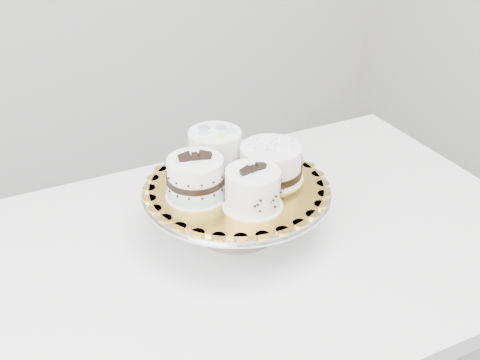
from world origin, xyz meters
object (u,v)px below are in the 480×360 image
cake_swirl (253,190)px  cake_banded (196,179)px  cake_board (237,186)px  cake_ribbon (271,164)px  cake_dots (215,149)px  table (256,272)px  cake_stand (237,201)px

cake_swirl → cake_banded: (-0.08, 0.08, 0.00)m
cake_board → cake_swirl: cake_swirl is taller
cake_banded → cake_board: bearing=13.4°
cake_banded → cake_ribbon: cake_banded is taller
cake_swirl → cake_dots: cake_swirl is taller
cake_board → cake_swirl: (-0.01, -0.08, 0.04)m
cake_swirl → table: bearing=41.6°
cake_stand → cake_board: 0.03m
cake_stand → cake_banded: size_ratio=2.81×
cake_banded → cake_ribbon: size_ratio=0.91×
table → cake_board: (-0.02, 0.05, 0.19)m
cake_stand → cake_swirl: (-0.01, -0.08, 0.07)m
cake_board → cake_swirl: bearing=-96.3°
table → cake_ribbon: 0.23m
cake_dots → cake_ribbon: (0.08, -0.10, -0.01)m
cake_stand → cake_banded: bearing=177.0°
cake_swirl → cake_ribbon: 0.11m
table → cake_stand: bearing=108.8°
cake_stand → table: bearing=-73.3°
cake_board → cake_ribbon: size_ratio=2.35×
cake_swirl → cake_dots: bearing=82.8°
cake_board → cake_banded: 0.09m
cake_dots → cake_ribbon: 0.12m
cake_board → cake_banded: size_ratio=2.59×
cake_board → cake_ribbon: 0.08m
table → cake_banded: 0.25m
table → cake_ribbon: size_ratio=8.18×
table → cake_dots: bearing=99.5°
cake_swirl → cake_dots: (0.01, 0.17, 0.01)m
cake_dots → cake_stand: bearing=-102.3°
cake_banded → cake_dots: cake_banded is taller
cake_board → cake_swirl: 0.09m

